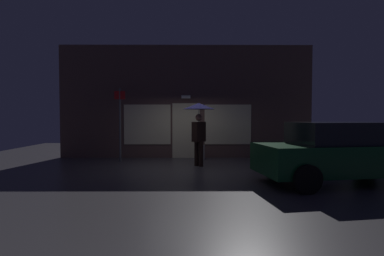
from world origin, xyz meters
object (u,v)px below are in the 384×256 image
Objects in this scene: parked_car at (340,152)px; sidewalk_bollard at (202,152)px; street_sign_post at (120,120)px; person_with_umbrella at (199,117)px.

sidewalk_bollard is (-3.28, 4.08, -0.48)m from parked_car.
sidewalk_bollard is at bearing 120.33° from parked_car.
street_sign_post is at bearing -172.88° from sidewalk_bollard.
street_sign_post reaches higher than sidewalk_bollard.
parked_car is (3.46, -2.58, -0.88)m from person_with_umbrella.
person_with_umbrella is 0.78× the size of street_sign_post.
person_with_umbrella is at bearing 134.80° from parked_car.
person_with_umbrella is 0.49× the size of parked_car.
person_with_umbrella reaches higher than parked_car.
person_with_umbrella is 3.11m from street_sign_post.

